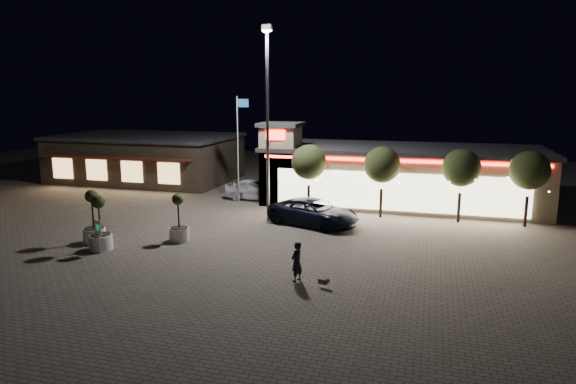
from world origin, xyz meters
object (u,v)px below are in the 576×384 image
(pickup_truck, at_px, (314,212))
(pedestrian, at_px, (297,262))
(white_sedan, at_px, (256,189))
(valet_sign, at_px, (98,230))
(planter_left, at_px, (94,226))
(planter_mid, at_px, (100,233))

(pickup_truck, xyz_separation_m, pedestrian, (1.48, -9.82, 0.08))
(white_sedan, distance_m, pedestrian, 17.74)
(pickup_truck, distance_m, valet_sign, 12.93)
(pedestrian, height_order, valet_sign, valet_sign)
(planter_left, bearing_deg, pedestrian, -12.17)
(pickup_truck, relative_size, pedestrian, 3.26)
(pickup_truck, height_order, planter_mid, planter_mid)
(white_sedan, distance_m, planter_mid, 14.85)
(white_sedan, distance_m, planter_left, 14.25)
(pedestrian, bearing_deg, planter_mid, -75.58)
(pedestrian, relative_size, planter_left, 0.60)
(valet_sign, bearing_deg, pedestrian, -5.47)
(valet_sign, bearing_deg, white_sedan, 77.09)
(pickup_truck, bearing_deg, planter_mid, 149.05)
(white_sedan, distance_m, valet_sign, 15.41)
(pedestrian, xyz_separation_m, valet_sign, (-10.97, 1.05, 0.36))
(pickup_truck, xyz_separation_m, planter_mid, (-9.85, -8.11, 0.09))
(pickup_truck, xyz_separation_m, white_sedan, (-6.05, 6.24, 0.00))
(valet_sign, bearing_deg, planter_left, 132.44)
(white_sedan, xyz_separation_m, valet_sign, (-3.44, -15.01, 0.45))
(pedestrian, xyz_separation_m, planter_mid, (-11.33, 1.71, 0.01))
(pickup_truck, bearing_deg, valet_sign, 152.32)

